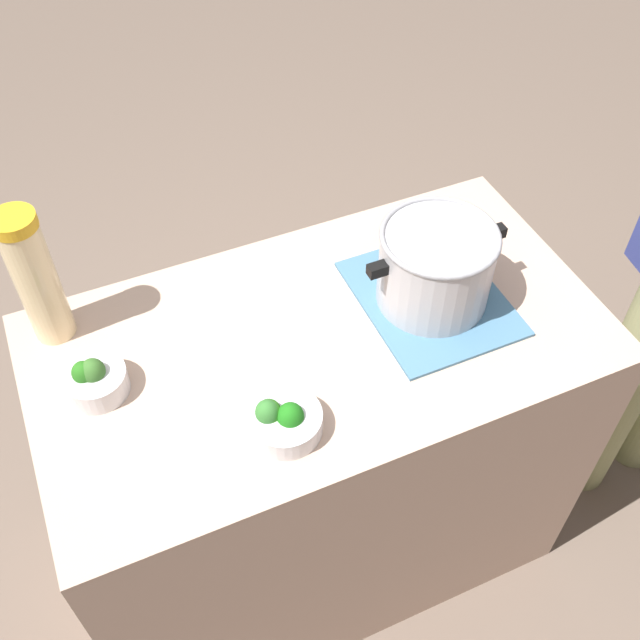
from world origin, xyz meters
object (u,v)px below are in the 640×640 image
(broccoli_bowl_front, at_px, (94,380))
(cooking_pot, at_px, (435,264))
(lemonade_pitcher, at_px, (36,278))
(broccoli_bowl_center, at_px, (283,420))

(broccoli_bowl_front, bearing_deg, cooking_pot, -3.53)
(lemonade_pitcher, distance_m, broccoli_bowl_front, 0.23)
(lemonade_pitcher, xyz_separation_m, broccoli_bowl_front, (0.05, -0.19, -0.12))
(lemonade_pitcher, bearing_deg, broccoli_bowl_center, -50.60)
(cooking_pot, bearing_deg, lemonade_pitcher, 163.06)
(cooking_pot, xyz_separation_m, broccoli_bowl_center, (-0.41, -0.18, -0.07))
(cooking_pot, xyz_separation_m, broccoli_bowl_front, (-0.71, 0.04, -0.07))
(lemonade_pitcher, bearing_deg, broccoli_bowl_front, -76.37)
(lemonade_pitcher, relative_size, broccoli_bowl_center, 2.22)
(lemonade_pitcher, height_order, broccoli_bowl_center, lemonade_pitcher)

